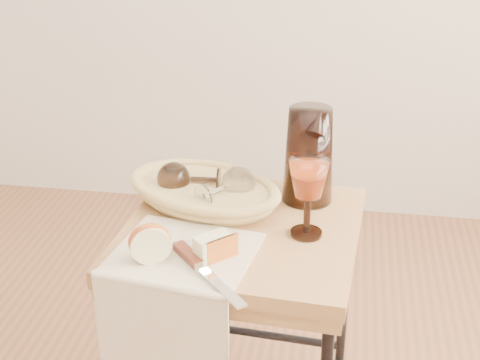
% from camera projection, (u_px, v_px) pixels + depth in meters
% --- Properties ---
extents(side_table, '(0.54, 0.54, 0.64)m').
position_uv_depth(side_table, '(241.00, 344.00, 1.64)').
color(side_table, brown).
rests_on(side_table, floor).
extents(tea_towel, '(0.31, 0.29, 0.01)m').
position_uv_depth(tea_towel, '(184.00, 254.00, 1.40)').
color(tea_towel, '#F9E7BA').
rests_on(tea_towel, side_table).
extents(bread_basket, '(0.39, 0.33, 0.05)m').
position_uv_depth(bread_basket, '(204.00, 193.00, 1.60)').
color(bread_basket, tan).
rests_on(bread_basket, side_table).
extents(goblet_lying_a, '(0.13, 0.09, 0.08)m').
position_uv_depth(goblet_lying_a, '(193.00, 179.00, 1.60)').
color(goblet_lying_a, '#36241A').
rests_on(goblet_lying_a, bread_basket).
extents(goblet_lying_b, '(0.14, 0.14, 0.08)m').
position_uv_depth(goblet_lying_b, '(224.00, 188.00, 1.56)').
color(goblet_lying_b, white).
rests_on(goblet_lying_b, bread_basket).
extents(pitcher, '(0.23, 0.28, 0.26)m').
position_uv_depth(pitcher, '(309.00, 155.00, 1.58)').
color(pitcher, black).
rests_on(pitcher, side_table).
extents(wine_goblet, '(0.09, 0.09, 0.17)m').
position_uv_depth(wine_goblet, '(308.00, 198.00, 1.43)').
color(wine_goblet, white).
rests_on(wine_goblet, side_table).
extents(apple_half, '(0.10, 0.07, 0.08)m').
position_uv_depth(apple_half, '(150.00, 241.00, 1.36)').
color(apple_half, '#BC060B').
rests_on(apple_half, tea_towel).
extents(apple_wedge, '(0.08, 0.08, 0.05)m').
position_uv_depth(apple_wedge, '(213.00, 247.00, 1.37)').
color(apple_wedge, '#FBF7B3').
rests_on(apple_wedge, tea_towel).
extents(table_knife, '(0.18, 0.20, 0.02)m').
position_uv_depth(table_knife, '(205.00, 270.00, 1.32)').
color(table_knife, silver).
rests_on(table_knife, tea_towel).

